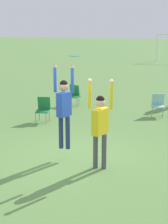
{
  "coord_description": "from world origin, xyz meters",
  "views": [
    {
      "loc": [
        2.23,
        -9.17,
        3.67
      ],
      "look_at": [
        0.28,
        -0.01,
        1.3
      ],
      "focal_mm": 60.0,
      "sensor_mm": 36.0,
      "label": 1
    }
  ],
  "objects_px": {
    "frisbee": "(74,56)",
    "camping_chair_2": "(43,108)",
    "person_jumping": "(64,105)",
    "person_defending": "(100,122)",
    "camping_chair_1": "(158,103)",
    "camping_chair_0": "(74,94)"
  },
  "relations": [
    {
      "from": "person_jumping",
      "to": "camping_chair_0",
      "type": "bearing_deg",
      "value": 33.79
    },
    {
      "from": "person_defending",
      "to": "camping_chair_2",
      "type": "height_order",
      "value": "person_defending"
    },
    {
      "from": "person_jumping",
      "to": "person_defending",
      "type": "height_order",
      "value": "person_jumping"
    },
    {
      "from": "person_defending",
      "to": "frisbee",
      "type": "distance_m",
      "value": 1.72
    },
    {
      "from": "person_jumping",
      "to": "frisbee",
      "type": "relative_size",
      "value": 8.02
    },
    {
      "from": "camping_chair_1",
      "to": "camping_chair_2",
      "type": "relative_size",
      "value": 0.95
    },
    {
      "from": "person_defending",
      "to": "camping_chair_2",
      "type": "bearing_deg",
      "value": -122.32
    },
    {
      "from": "frisbee",
      "to": "person_jumping",
      "type": "bearing_deg",
      "value": 153.79
    },
    {
      "from": "person_jumping",
      "to": "camping_chair_2",
      "type": "relative_size",
      "value": 2.49
    },
    {
      "from": "person_defending",
      "to": "camping_chair_0",
      "type": "height_order",
      "value": "person_defending"
    },
    {
      "from": "person_jumping",
      "to": "person_defending",
      "type": "xyz_separation_m",
      "value": [
        1.02,
        -0.42,
        -0.28
      ]
    },
    {
      "from": "camping_chair_0",
      "to": "camping_chair_2",
      "type": "bearing_deg",
      "value": 101.77
    },
    {
      "from": "frisbee",
      "to": "camping_chair_2",
      "type": "distance_m",
      "value": 4.72
    },
    {
      "from": "person_defending",
      "to": "camping_chair_1",
      "type": "relative_size",
      "value": 2.66
    },
    {
      "from": "camping_chair_1",
      "to": "person_defending",
      "type": "bearing_deg",
      "value": 65.28
    },
    {
      "from": "camping_chair_1",
      "to": "camping_chair_0",
      "type": "bearing_deg",
      "value": -28.38
    },
    {
      "from": "camping_chair_2",
      "to": "camping_chair_0",
      "type": "bearing_deg",
      "value": -107.19
    },
    {
      "from": "frisbee",
      "to": "camping_chair_1",
      "type": "relative_size",
      "value": 0.33
    },
    {
      "from": "person_jumping",
      "to": "camping_chair_0",
      "type": "relative_size",
      "value": 2.57
    },
    {
      "from": "frisbee",
      "to": "camping_chair_2",
      "type": "bearing_deg",
      "value": 119.26
    },
    {
      "from": "person_defending",
      "to": "camping_chair_2",
      "type": "xyz_separation_m",
      "value": [
        -2.73,
        3.89,
        -0.7
      ]
    },
    {
      "from": "camping_chair_2",
      "to": "frisbee",
      "type": "bearing_deg",
      "value": 111.9
    }
  ]
}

